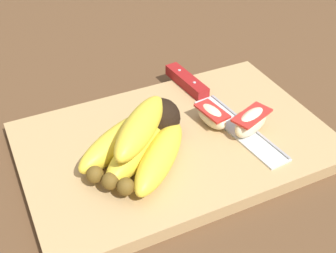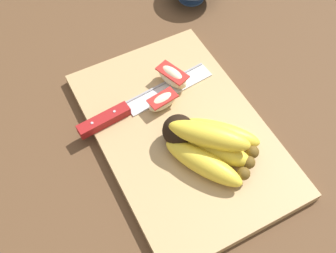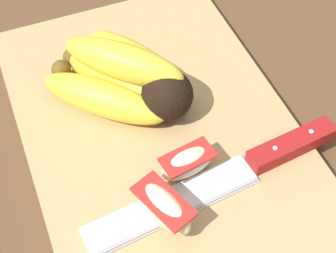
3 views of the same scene
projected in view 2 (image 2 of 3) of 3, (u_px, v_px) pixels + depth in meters
ground_plane at (178, 137)px, 0.75m from camera, size 6.00×6.00×0.00m
cutting_board at (181, 132)px, 0.75m from camera, size 0.43×0.28×0.02m
banana_bunch at (207, 143)px, 0.69m from camera, size 0.18×0.17×0.07m
chefs_knife at (127, 109)px, 0.76m from camera, size 0.06×0.28×0.02m
apple_wedge_near at (161, 102)px, 0.75m from camera, size 0.03×0.06×0.03m
apple_wedge_middle at (172, 77)px, 0.78m from camera, size 0.07×0.05×0.04m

